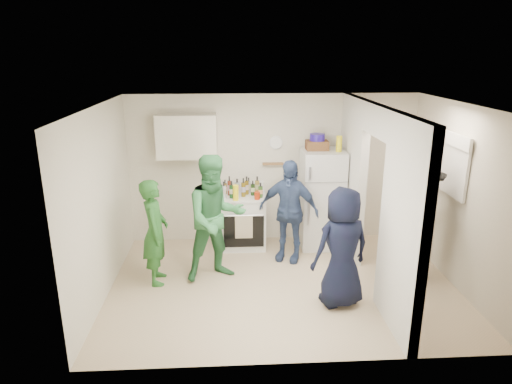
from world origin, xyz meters
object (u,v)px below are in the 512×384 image
Objects in this scene: wicker_basket at (317,145)px; blue_bowl at (317,137)px; stove at (243,221)px; person_green_left at (155,232)px; person_green_center at (216,218)px; person_nook at (416,220)px; yellow_cup_stack_top at (339,144)px; person_denim at (289,211)px; person_navy at (342,248)px; fridge at (321,199)px.

blue_bowl is at bearing 0.00° from wicker_basket.
person_green_left is at bearing -137.26° from stove.
person_green_center reaches higher than person_nook.
person_green_left is (-2.45, -1.18, -1.09)m from blue_bowl.
person_nook is at bearing -51.71° from yellow_cup_stack_top.
person_green_left is 0.86m from person_green_center.
wicker_basket is at bearing 70.68° from person_denim.
person_denim reaches higher than stove.
yellow_cup_stack_top is 2.05m from person_navy.
person_green_center is (-1.71, -1.05, 0.09)m from fridge.
person_denim is (-0.83, -0.41, -0.96)m from yellow_cup_stack_top.
stove is 0.59× the size of person_green_left.
fridge is 1.08× the size of person_green_left.
person_navy is at bearing -93.25° from fridge.
yellow_cup_stack_top is (0.32, -0.15, 0.05)m from wicker_basket.
yellow_cup_stack_top is at bearing 49.30° from person_denim.
blue_bowl is (0.00, 0.00, 0.13)m from wicker_basket.
wicker_basket is (1.19, 0.02, 1.27)m from stove.
person_green_left is at bearing -34.74° from person_navy.
person_denim is at bearing -132.47° from wicker_basket.
person_green_left is 0.96× the size of person_navy.
person_denim is at bearing -140.25° from fridge.
person_green_center is 1.13× the size of person_denim.
person_navy is (1.19, -1.90, 0.34)m from stove.
stove is at bearing 178.67° from fridge.
stove is 1.35m from fridge.
blue_bowl is 0.96× the size of yellow_cup_stack_top.
person_green_left is at bearing -78.89° from person_nook.
person_denim is (1.94, 0.62, 0.05)m from person_green_left.
fridge is 6.54× the size of yellow_cup_stack_top.
blue_bowl is (1.19, 0.02, 1.40)m from stove.
wicker_basket is 2.88m from person_green_left.
person_green_center is (-0.42, -1.08, 0.47)m from stove.
wicker_basket is at bearing -108.02° from person_navy.
person_nook is at bearing -46.53° from wicker_basket.
person_green_left is (-2.77, -1.03, -1.01)m from yellow_cup_stack_top.
person_green_left is 2.55m from person_navy.
person_green_left reaches higher than stove.
wicker_basket is 2.13m from person_navy.
blue_bowl is at bearing 14.98° from person_green_center.
person_green_left is 3.66m from person_nook.
yellow_cup_stack_top is at bearing -129.20° from person_nook.
person_nook is (2.40, -1.25, 0.45)m from stove.
person_green_left is 0.83× the size of person_green_center.
blue_bowl reaches higher than yellow_cup_stack_top.
person_nook is (3.65, -0.09, 0.14)m from person_green_left.
yellow_cup_stack_top is 0.17× the size of person_green_left.
person_denim is 1.86m from person_nook.
person_navy is (0.50, -1.37, -0.02)m from person_denim.
person_denim reaches higher than person_navy.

